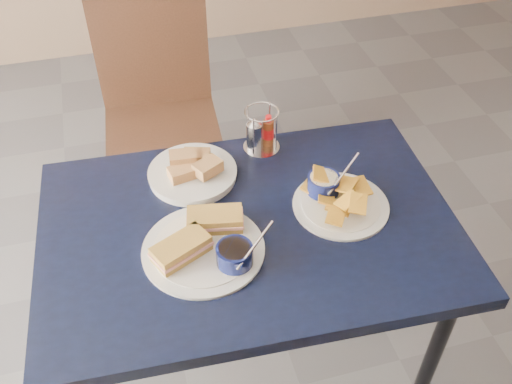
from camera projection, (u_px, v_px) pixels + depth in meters
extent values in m
cube|color=black|center=(249.00, 229.00, 1.50)|extent=(1.12, 0.78, 0.04)
cylinder|color=black|center=(432.00, 357.00, 1.64)|extent=(0.04, 0.04, 0.71)
cylinder|color=black|center=(90.00, 273.00, 1.87)|extent=(0.04, 0.04, 0.71)
cylinder|color=black|center=(355.00, 219.00, 2.05)|extent=(0.04, 0.04, 0.71)
cube|color=black|center=(163.00, 131.00, 2.27)|extent=(0.47, 0.45, 0.04)
cylinder|color=black|center=(131.00, 210.00, 2.28)|extent=(0.04, 0.04, 0.43)
cylinder|color=black|center=(219.00, 194.00, 2.35)|extent=(0.04, 0.04, 0.43)
cylinder|color=black|center=(123.00, 158.00, 2.52)|extent=(0.04, 0.04, 0.43)
cylinder|color=black|center=(202.00, 145.00, 2.59)|extent=(0.04, 0.04, 0.43)
cube|color=black|center=(148.00, 51.00, 2.23)|extent=(0.44, 0.07, 0.46)
cylinder|color=white|center=(203.00, 249.00, 1.42)|extent=(0.31, 0.31, 0.01)
cylinder|color=white|center=(203.00, 248.00, 1.41)|extent=(0.25, 0.25, 0.00)
cube|color=gold|center=(181.00, 249.00, 1.38)|extent=(0.16, 0.12, 0.04)
cube|color=#EA9F8F|center=(181.00, 250.00, 1.38)|extent=(0.16, 0.13, 0.01)
cube|color=gold|center=(215.00, 220.00, 1.45)|extent=(0.15, 0.10, 0.04)
cube|color=#EA9F8F|center=(215.00, 221.00, 1.46)|extent=(0.16, 0.10, 0.01)
cylinder|color=#0A0F38|center=(235.00, 255.00, 1.36)|extent=(0.09, 0.09, 0.05)
cylinder|color=black|center=(234.00, 250.00, 1.35)|extent=(0.08, 0.08, 0.01)
cylinder|color=silver|center=(255.00, 245.00, 1.33)|extent=(0.11, 0.07, 0.08)
cylinder|color=white|center=(341.00, 205.00, 1.53)|extent=(0.26, 0.26, 0.01)
cylinder|color=white|center=(341.00, 204.00, 1.53)|extent=(0.21, 0.21, 0.00)
cube|color=gold|center=(313.00, 191.00, 1.56)|extent=(0.08, 0.08, 0.02)
cube|color=gold|center=(326.00, 201.00, 1.52)|extent=(0.07, 0.08, 0.03)
cube|color=gold|center=(338.00, 208.00, 1.50)|extent=(0.08, 0.07, 0.01)
cube|color=gold|center=(361.00, 188.00, 1.55)|extent=(0.05, 0.07, 0.02)
cube|color=gold|center=(329.00, 185.00, 1.55)|extent=(0.08, 0.08, 0.01)
cube|color=gold|center=(336.00, 217.00, 1.46)|extent=(0.07, 0.08, 0.01)
cube|color=gold|center=(347.00, 203.00, 1.49)|extent=(0.08, 0.07, 0.03)
cube|color=gold|center=(346.00, 186.00, 1.53)|extent=(0.08, 0.08, 0.01)
cube|color=gold|center=(358.00, 205.00, 1.47)|extent=(0.07, 0.08, 0.02)
cube|color=gold|center=(321.00, 176.00, 1.54)|extent=(0.06, 0.08, 0.02)
cylinder|color=#0A0F38|center=(323.00, 184.00, 1.55)|extent=(0.09, 0.09, 0.05)
cylinder|color=beige|center=(324.00, 180.00, 1.54)|extent=(0.08, 0.08, 0.01)
cylinder|color=silver|center=(343.00, 174.00, 1.51)|extent=(0.11, 0.07, 0.08)
cylinder|color=white|center=(193.00, 174.00, 1.62)|extent=(0.25, 0.25, 0.02)
cylinder|color=white|center=(192.00, 172.00, 1.61)|extent=(0.20, 0.20, 0.00)
cube|color=tan|center=(183.00, 173.00, 1.58)|extent=(0.08, 0.06, 0.03)
cube|color=tan|center=(197.00, 157.00, 1.62)|extent=(0.09, 0.07, 0.03)
cube|color=tan|center=(208.00, 168.00, 1.57)|extent=(0.09, 0.08, 0.03)
cube|color=tan|center=(183.00, 158.00, 1.59)|extent=(0.08, 0.06, 0.03)
cylinder|color=silver|center=(261.00, 147.00, 1.72)|extent=(0.11, 0.11, 0.01)
cylinder|color=silver|center=(269.00, 120.00, 1.70)|extent=(0.01, 0.01, 0.13)
cylinder|color=silver|center=(248.00, 124.00, 1.69)|extent=(0.01, 0.01, 0.13)
cylinder|color=silver|center=(253.00, 138.00, 1.64)|extent=(0.01, 0.01, 0.13)
cylinder|color=silver|center=(276.00, 134.00, 1.65)|extent=(0.01, 0.01, 0.13)
torus|color=silver|center=(262.00, 112.00, 1.63)|extent=(0.10, 0.10, 0.00)
cylinder|color=silver|center=(254.00, 136.00, 1.68)|extent=(0.05, 0.05, 0.08)
cone|color=silver|center=(254.00, 121.00, 1.64)|extent=(0.04, 0.04, 0.02)
cylinder|color=brown|center=(268.00, 133.00, 1.69)|extent=(0.03, 0.03, 0.08)
cylinder|color=#AE090B|center=(268.00, 133.00, 1.69)|extent=(0.03, 0.03, 0.03)
cylinder|color=#AE090B|center=(268.00, 119.00, 1.66)|extent=(0.02, 0.02, 0.02)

